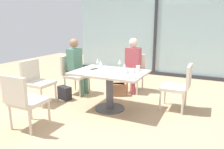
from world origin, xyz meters
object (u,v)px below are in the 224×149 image
Objects in this scene: wine_glass_2 at (127,70)px; wine_glass_6 at (125,66)px; cell_phone_on_table at (94,69)px; wine_glass_0 at (134,70)px; wine_glass_1 at (98,61)px; coffee_cup at (138,68)px; handbag_0 at (118,90)px; dining_table_main at (110,81)px; wine_glass_5 at (102,65)px; person_far_left at (77,64)px; wine_glass_3 at (120,62)px; wine_glass_4 at (100,63)px; chair_near_window at (134,70)px; handbag_2 at (120,89)px; chair_front_left at (24,99)px; handbag_1 at (65,93)px; chair_side_end at (36,79)px; chair_far_right at (180,84)px; person_near_window at (132,63)px.

wine_glass_2 is 1.00× the size of wine_glass_6.
wine_glass_2 is at bearing -0.17° from cell_phone_on_table.
wine_glass_1 is (-0.94, 0.52, 0.00)m from wine_glass_0.
handbag_0 is at bearing 143.58° from coffee_cup.
wine_glass_2 is at bearing -33.94° from dining_table_main.
dining_table_main is 0.34m from wine_glass_5.
person_far_left is 0.84m from cell_phone_on_table.
wine_glass_3 and wine_glass_4 have the same top height.
chair_near_window is 1.31m from cell_phone_on_table.
wine_glass_2 is 2.06× the size of coffee_cup.
dining_table_main is at bearing -92.48° from handbag_2.
wine_glass_5 reaches higher than chair_front_left.
dining_table_main is at bearing 13.62° from handbag_1.
handbag_2 is (1.32, 1.16, -0.36)m from chair_side_end.
person_far_left is at bearing -174.34° from handbag_2.
cell_phone_on_table is 0.99m from handbag_2.
person_near_window is (-1.18, 0.67, 0.20)m from chair_far_right.
wine_glass_0 is (1.64, -0.80, 0.16)m from person_far_left.
chair_side_end reaches higher than handbag_0.
wine_glass_5 is (0.96, -0.61, 0.16)m from person_far_left.
wine_glass_2 is (-0.11, -0.02, 0.00)m from wine_glass_0.
chair_far_right is 1.19m from wine_glass_3.
chair_side_end and chair_front_left have the same top height.
handbag_2 is at bearing 92.05° from wine_glass_5.
wine_glass_2 is 0.77m from wine_glass_4.
chair_far_right is 1.43m from handbag_0.
dining_table_main is at bearing 152.83° from wine_glass_0.
handbag_2 is at bearing 84.45° from wine_glass_4.
wine_glass_5 is at bearing -154.79° from chair_far_right.
handbag_1 is at bearing 48.08° from chair_side_end.
chair_front_left is (-1.97, -1.80, 0.00)m from chair_far_right.
dining_table_main is at bearing -90.00° from person_near_window.
wine_glass_4 reaches higher than handbag_0.
wine_glass_5 is at bearing -94.65° from chair_near_window.
chair_side_end is 2.90× the size of handbag_0.
wine_glass_0 is 1.00× the size of wine_glass_3.
wine_glass_5 reaches higher than coffee_cup.
wine_glass_3 is 0.62× the size of handbag_0.
chair_front_left is 2.90× the size of handbag_2.
person_near_window is (-0.00, -0.11, 0.20)m from chair_near_window.
wine_glass_0 reaches higher than chair_far_right.
chair_front_left is 1.50m from wine_glass_4.
wine_glass_3 and wine_glass_5 have the same top height.
chair_side_end reaches higher than dining_table_main.
wine_glass_0 and wine_glass_5 have the same top height.
wine_glass_1 is 0.62× the size of handbag_1.
coffee_cup is at bearing 21.01° from wine_glass_4.
wine_glass_6 is 0.36m from coffee_cup.
wine_glass_0 is at bearing -15.81° from wine_glass_5.
wine_glass_3 is at bearing -88.43° from handbag_0.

